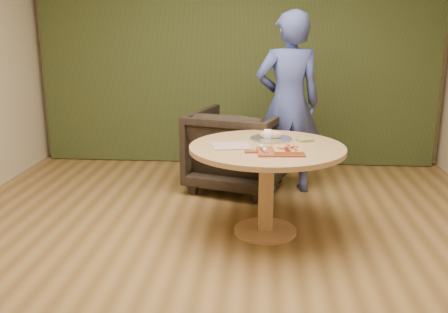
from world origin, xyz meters
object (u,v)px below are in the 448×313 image
person_standing (288,104)px  cutlery_roll (264,148)px  bread_roll (270,135)px  flatbread_pizza (288,149)px  serving_tray (271,139)px  armchair (238,145)px  pedestal_table (267,163)px  pizza_paddle (279,152)px

person_standing → cutlery_roll: bearing=69.0°
bread_roll → person_standing: (0.19, 0.90, 0.12)m
flatbread_pizza → serving_tray: size_ratio=0.66×
cutlery_roll → armchair: armchair is taller
armchair → person_standing: size_ratio=0.51×
pedestal_table → bread_roll: bread_roll is taller
pedestal_table → pizza_paddle: size_ratio=2.76×
pizza_paddle → cutlery_roll: 0.12m
pizza_paddle → bread_roll: (-0.06, 0.44, 0.04)m
pedestal_table → person_standing: (0.21, 1.12, 0.31)m
flatbread_pizza → bread_roll: bearing=106.2°
cutlery_roll → armchair: 1.44m
cutlery_roll → serving_tray: 0.44m
pizza_paddle → flatbread_pizza: 0.07m
pizza_paddle → serving_tray: (-0.05, 0.44, -0.00)m
bread_roll → flatbread_pizza: bearing=-73.8°
person_standing → pizza_paddle: bearing=73.8°
cutlery_roll → armchair: (-0.26, 1.38, -0.31)m
serving_tray → person_standing: (0.18, 0.90, 0.16)m
pedestal_table → serving_tray: 0.27m
pedestal_table → armchair: 1.21m
pizza_paddle → person_standing: size_ratio=0.25×
pizza_paddle → armchair: (-0.38, 1.38, -0.29)m
serving_tray → pizza_paddle: bearing=-83.2°
pizza_paddle → flatbread_pizza: bearing=-5.0°
flatbread_pizza → cutlery_roll: (-0.18, 0.00, 0.00)m
pedestal_table → person_standing: bearing=79.2°
flatbread_pizza → person_standing: bearing=87.4°
cutlery_roll → bread_roll: bread_roll is taller
pizza_paddle → cutlery_roll: size_ratio=2.30×
bread_roll → serving_tray: bearing=0.0°
flatbread_pizza → armchair: armchair is taller
cutlery_roll → armchair: size_ratio=0.21×
serving_tray → bread_roll: size_ratio=1.84×
flatbread_pizza → cutlery_roll: 0.18m
pizza_paddle → serving_tray: bearing=92.5°
bread_roll → person_standing: size_ratio=0.11×
pizza_paddle → cutlery_roll: bearing=174.0°
bread_roll → person_standing: bearing=78.1°
pedestal_table → flatbread_pizza: size_ratio=5.33×
person_standing → pedestal_table: bearing=68.5°
pizza_paddle → person_standing: (0.13, 1.34, 0.16)m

